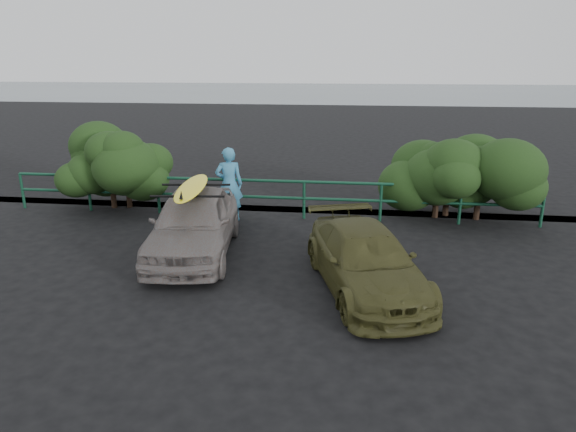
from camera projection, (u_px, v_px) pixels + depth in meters
The scene contains 10 objects.
ground at pixel (221, 300), 9.06m from camera, with size 80.00×80.00×0.00m, color black.
ocean at pixel (337, 92), 65.96m from camera, with size 200.00×200.00×0.00m, color slate.
guardrail at pixel (267, 198), 13.65m from camera, with size 14.00×0.08×1.04m, color #12402A, non-canonical shape.
shrub_left at pixel (101, 171), 14.44m from camera, with size 3.20×2.40×2.12m, color #1E3A15, non-canonical shape.
shrub_right at pixel (458, 182), 13.39m from camera, with size 3.20×2.40×1.99m, color #1E3A15, non-canonical shape.
sedan at pixel (194, 223), 11.03m from camera, with size 1.65×4.10×1.40m, color slate.
olive_vehicle at pixel (366, 260), 9.33m from camera, with size 1.59×3.90×1.13m, color #403F1C.
man at pixel (229, 184), 13.28m from camera, with size 0.70×0.46×1.93m, color teal.
roof_rack at pixel (192, 190), 10.81m from camera, with size 1.51×1.05×0.05m, color black, non-canonical shape.
surfboard at pixel (192, 187), 10.80m from camera, with size 0.53×2.55×0.08m, color yellow.
Camera 1 is at (2.21, -8.01, 4.08)m, focal length 32.00 mm.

